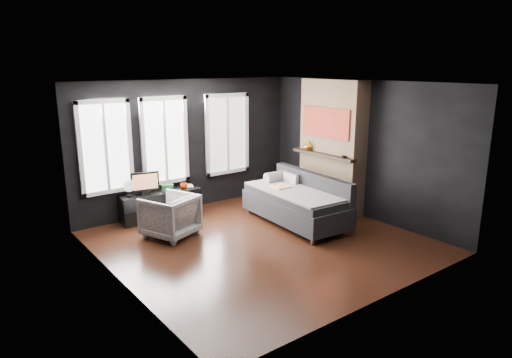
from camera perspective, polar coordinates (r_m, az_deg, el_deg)
floor at (r=7.97m, az=0.74°, el=-7.87°), size 5.00×5.00×0.00m
ceiling at (r=7.39m, az=0.81°, el=11.91°), size 5.00×5.00×0.00m
wall_back at (r=9.62m, az=-8.46°, el=4.21°), size 5.00×0.02×2.70m
wall_left at (r=6.39m, az=-17.19°, el=-1.39°), size 0.02×5.00×2.70m
wall_right at (r=9.29m, az=13.04°, el=3.64°), size 0.02×5.00×2.70m
windows at (r=9.26m, az=-11.04°, el=10.14°), size 4.00×0.16×1.76m
fireplace at (r=9.53m, az=9.50°, el=4.07°), size 0.70×1.62×2.70m
sofa at (r=8.75m, az=4.96°, el=-2.56°), size 1.26×2.30×0.96m
stripe_pillow at (r=9.19m, az=4.38°, el=-0.35°), size 0.10×0.35×0.35m
armchair at (r=8.23m, az=-10.71°, el=-4.29°), size 1.04×1.01×0.84m
media_console at (r=9.29m, az=-11.87°, el=-3.14°), size 1.63×0.62×0.55m
monitor at (r=9.04m, az=-13.70°, el=-0.30°), size 0.56×0.22×0.49m
desk_fan at (r=8.97m, az=-15.58°, el=-1.04°), size 0.24×0.24×0.34m
mug at (r=9.32m, az=-9.01°, el=-0.74°), size 0.17×0.15×0.14m
book at (r=9.44m, az=-8.98°, el=-0.25°), size 0.17×0.08×0.24m
storage_box at (r=9.23m, az=-11.00°, el=-1.04°), size 0.26×0.22×0.12m
mantel_vase at (r=9.67m, az=6.53°, el=4.20°), size 0.23×0.24×0.20m
mantel_clock at (r=9.01m, az=10.91°, el=2.76°), size 0.14×0.14×0.04m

